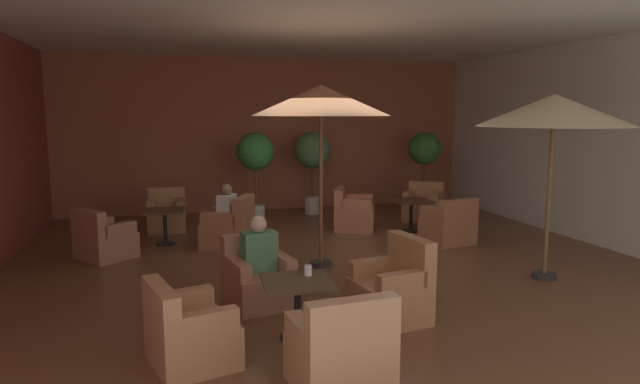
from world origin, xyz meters
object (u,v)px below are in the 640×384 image
object	(u,v)px
cafe_table_front_left	(297,293)
patio_umbrella_tall_red	(321,102)
armchair_mid_center_east	(104,240)
cafe_table_front_right	(411,206)
cafe_table_mid_center	(165,218)
armchair_mid_center_south	(230,228)
armchair_front_left_south	(258,279)
armchair_front_right_east	(353,214)
potted_tree_mid_left	(312,155)
armchair_front_right_south	(449,226)
armchair_front_left_west	(188,333)
patron_blue_shirt	(227,205)
patio_umbrella_center_beige	(554,111)
armchair_front_right_north	(424,206)
potted_tree_mid_right	(424,157)
patron_by_window	(259,247)
armchair_front_left_north	(341,354)
armchair_mid_center_north	(167,215)
iced_drink_cup	(308,270)
potted_tree_left_corner	(255,157)
armchair_front_left_east	(392,291)

from	to	relation	value
cafe_table_front_left	patio_umbrella_tall_red	distance (m)	3.29
armchair_mid_center_east	cafe_table_front_right	bearing A→B (deg)	5.53
cafe_table_mid_center	armchair_mid_center_south	distance (m)	1.20
armchair_front_left_south	armchair_mid_center_east	world-z (taller)	same
armchair_front_right_east	patio_umbrella_tall_red	xyz separation A→B (m)	(-1.32, -2.34, 2.14)
cafe_table_mid_center	potted_tree_mid_left	distance (m)	3.98
armchair_front_right_south	armchair_mid_center_south	distance (m)	3.84
armchair_front_left_west	patron_blue_shirt	world-z (taller)	patron_blue_shirt
patio_umbrella_center_beige	potted_tree_mid_left	size ratio (longest dim) A/B	1.36
armchair_front_right_north	potted_tree_mid_left	xyz separation A→B (m)	(-2.08, 1.43, 1.04)
armchair_front_left_west	potted_tree_mid_right	distance (m)	8.63
patio_umbrella_center_beige	armchair_front_left_west	bearing A→B (deg)	-164.77
armchair_front_left_south	patron_by_window	bearing A→B (deg)	-78.54
cafe_table_front_left	cafe_table_front_right	size ratio (longest dim) A/B	1.02
armchair_front_left_north	armchair_front_left_west	xyz separation A→B (m)	(-1.20, 0.85, -0.03)
armchair_front_left_west	patio_umbrella_tall_red	world-z (taller)	patio_umbrella_tall_red
cafe_table_front_left	patron_by_window	world-z (taller)	patron_by_window
armchair_front_left_south	patron_blue_shirt	size ratio (longest dim) A/B	1.40
armchair_front_left_north	cafe_table_mid_center	xyz separation A→B (m)	(-1.41, 5.69, 0.16)
cafe_table_front_right	armchair_mid_center_south	world-z (taller)	armchair_mid_center_south
armchair_front_right_south	patio_umbrella_center_beige	world-z (taller)	patio_umbrella_center_beige
cafe_table_front_left	armchair_mid_center_south	xyz separation A→B (m)	(-0.24, 4.03, -0.15)
armchair_front_right_north	potted_tree_mid_left	size ratio (longest dim) A/B	0.57
armchair_front_left_south	patio_umbrella_center_beige	world-z (taller)	patio_umbrella_center_beige
potted_tree_mid_left	patron_by_window	distance (m)	6.03
cafe_table_front_right	armchair_mid_center_north	size ratio (longest dim) A/B	0.89
armchair_front_right_north	cafe_table_mid_center	distance (m)	5.37
armchair_front_right_north	armchair_front_left_west	bearing A→B (deg)	-132.74
armchair_front_right_north	potted_tree_mid_right	world-z (taller)	potted_tree_mid_right
iced_drink_cup	potted_tree_left_corner	bearing A→B (deg)	86.15
patron_by_window	armchair_front_left_east	bearing A→B (deg)	-33.33
armchair_front_left_south	cafe_table_front_right	xyz separation A→B (m)	(3.53, 3.24, 0.19)
armchair_front_left_south	armchair_front_right_south	world-z (taller)	armchair_front_right_south
armchair_mid_center_north	patio_umbrella_tall_red	size ratio (longest dim) A/B	0.31
patio_umbrella_tall_red	patron_by_window	world-z (taller)	patio_umbrella_tall_red
armchair_front_left_south	potted_tree_left_corner	world-z (taller)	potted_tree_left_corner
armchair_front_left_west	armchair_front_right_east	distance (m)	6.10
patio_umbrella_center_beige	potted_tree_mid_left	bearing A→B (deg)	108.29
armchair_front_right_east	potted_tree_mid_right	world-z (taller)	potted_tree_mid_right
potted_tree_mid_right	patio_umbrella_center_beige	bearing A→B (deg)	-97.60
armchair_mid_center_east	potted_tree_left_corner	distance (m)	3.81
armchair_front_left_east	armchair_front_left_south	bearing A→B (deg)	145.56
potted_tree_mid_left	iced_drink_cup	distance (m)	6.82
cafe_table_front_right	armchair_front_right_south	bearing A→B (deg)	-79.21
potted_tree_mid_right	cafe_table_front_right	bearing A→B (deg)	-122.42
potted_tree_mid_right	armchair_front_left_north	bearing A→B (deg)	-120.78
patio_umbrella_center_beige	potted_tree_left_corner	world-z (taller)	patio_umbrella_center_beige
armchair_front_right_south	patio_umbrella_center_beige	size ratio (longest dim) A/B	0.35
armchair_front_right_east	patron_blue_shirt	distance (m)	2.69
patron_by_window	potted_tree_mid_left	bearing A→B (deg)	68.99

